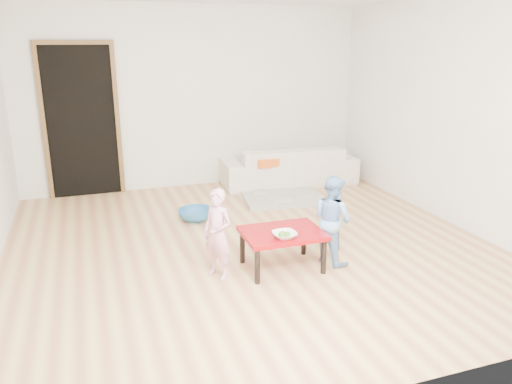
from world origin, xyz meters
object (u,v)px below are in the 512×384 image
child_pink (218,234)px  basin (196,215)px  sofa (288,165)px  child_blue (332,219)px  red_table (282,250)px  bowl (285,235)px

child_pink → basin: 1.61m
sofa → child_blue: bearing=80.3°
sofa → basin: (-1.68, -1.10, -0.23)m
red_table → child_pink: bearing=177.6°
child_pink → red_table: bearing=53.3°
basin → sofa: bearing=33.2°
sofa → child_blue: child_blue is taller
bowl → child_pink: child_pink is taller
sofa → bowl: sofa is taller
basin → bowl: bearing=-75.4°
sofa → bowl: size_ratio=9.15×
child_pink → basin: bearing=141.0°
red_table → child_blue: (0.52, -0.01, 0.25)m
red_table → child_pink: child_pink is taller
child_pink → basin: child_pink is taller
bowl → child_pink: bearing=162.7°
bowl → basin: 1.83m
sofa → bowl: 3.10m
child_blue → basin: (-1.01, 1.60, -0.37)m
bowl → basin: size_ratio=0.51×
bowl → child_pink: 0.61m
sofa → basin: bearing=37.5°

